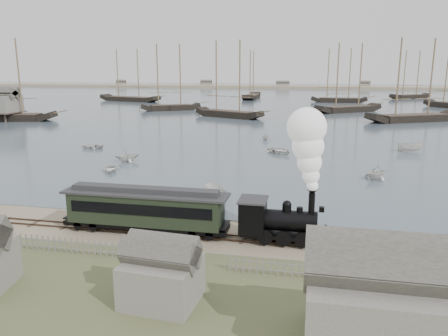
# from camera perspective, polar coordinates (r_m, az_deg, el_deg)

# --- Properties ---
(ground) EXTENTS (600.00, 600.00, 0.00)m
(ground) POSITION_cam_1_polar(r_m,az_deg,el_deg) (37.08, -4.78, -7.57)
(ground) COLOR tan
(ground) RESTS_ON ground
(harbor_water) EXTENTS (600.00, 336.00, 0.06)m
(harbor_water) POSITION_cam_1_polar(r_m,az_deg,el_deg) (203.93, 8.86, 9.20)
(harbor_water) COLOR #475865
(harbor_water) RESTS_ON ground
(rail_track) EXTENTS (120.00, 1.80, 0.16)m
(rail_track) POSITION_cam_1_polar(r_m,az_deg,el_deg) (35.28, -5.70, -8.61)
(rail_track) COLOR #3E2D21
(rail_track) RESTS_ON ground
(picket_fence_west) EXTENTS (19.00, 0.10, 1.20)m
(picket_fence_west) POSITION_cam_1_polar(r_m,az_deg,el_deg) (33.61, -19.14, -10.51)
(picket_fence_west) COLOR slate
(picket_fence_west) RESTS_ON ground
(picket_fence_east) EXTENTS (15.00, 0.10, 1.20)m
(picket_fence_east) POSITION_cam_1_polar(r_m,az_deg,el_deg) (28.98, 15.86, -14.18)
(picket_fence_east) COLOR slate
(picket_fence_east) RESTS_ON ground
(shed_mid) EXTENTS (4.00, 3.50, 3.60)m
(shed_mid) POSITION_cam_1_polar(r_m,az_deg,el_deg) (26.16, -8.06, -16.93)
(shed_mid) COLOR slate
(shed_mid) RESTS_ON ground
(far_spit) EXTENTS (500.00, 20.00, 1.80)m
(far_spit) POSITION_cam_1_polar(r_m,az_deg,el_deg) (283.75, 9.70, 10.19)
(far_spit) COLOR tan
(far_spit) RESTS_ON ground
(locomotive) EXTENTS (7.92, 2.96, 9.88)m
(locomotive) POSITION_cam_1_polar(r_m,az_deg,el_deg) (32.40, 10.10, -2.32)
(locomotive) COLOR black
(locomotive) RESTS_ON ground
(passenger_coach) EXTENTS (13.42, 2.59, 3.26)m
(passenger_coach) POSITION_cam_1_polar(r_m,az_deg,el_deg) (35.52, -10.22, -5.14)
(passenger_coach) COLOR black
(passenger_coach) RESTS_ON ground
(rowboat_0) EXTENTS (4.00, 3.46, 0.70)m
(rowboat_0) POSITION_cam_1_polar(r_m,az_deg,el_deg) (57.36, -14.65, -0.11)
(rowboat_0) COLOR silver
(rowboat_0) RESTS_ON harbor_water
(rowboat_1) EXTENTS (4.28, 4.38, 1.76)m
(rowboat_1) POSITION_cam_1_polar(r_m,az_deg,el_deg) (62.79, -12.56, 1.61)
(rowboat_1) COLOR silver
(rowboat_1) RESTS_ON harbor_water
(rowboat_2) EXTENTS (4.30, 3.64, 1.60)m
(rowboat_2) POSITION_cam_1_polar(r_m,az_deg,el_deg) (43.00, -1.05, -3.40)
(rowboat_2) COLOR silver
(rowboat_2) RESTS_ON harbor_water
(rowboat_3) EXTENTS (5.14, 5.30, 0.90)m
(rowboat_3) POSITION_cam_1_polar(r_m,az_deg,el_deg) (67.80, 7.26, 2.28)
(rowboat_3) COLOR silver
(rowboat_3) RESTS_ON harbor_water
(rowboat_4) EXTENTS (4.35, 4.37, 1.75)m
(rowboat_4) POSITION_cam_1_polar(r_m,az_deg,el_deg) (54.69, 19.29, -0.49)
(rowboat_4) COLOR silver
(rowboat_4) RESTS_ON harbor_water
(rowboat_6) EXTENTS (2.66, 3.72, 0.77)m
(rowboat_6) POSITION_cam_1_polar(r_m,az_deg,el_deg) (74.58, -16.92, 2.75)
(rowboat_6) COLOR silver
(rowboat_6) RESTS_ON harbor_water
(rowboat_7) EXTENTS (3.16, 2.93, 1.37)m
(rowboat_7) POSITION_cam_1_polar(r_m,az_deg,el_deg) (80.34, 5.41, 4.17)
(rowboat_7) COLOR silver
(rowboat_7) RESTS_ON harbor_water
(rowboat_8) EXTENTS (1.74, 4.21, 1.60)m
(rowboat_8) POSITION_cam_1_polar(r_m,az_deg,el_deg) (74.55, 23.13, 2.58)
(rowboat_8) COLOR silver
(rowboat_8) RESTS_ON harbor_water
(schooner_0) EXTENTS (24.63, 9.79, 20.00)m
(schooner_0) POSITION_cam_1_polar(r_m,az_deg,el_deg) (121.38, -26.97, 10.23)
(schooner_0) COLOR black
(schooner_0) RESTS_ON harbor_water
(schooner_1) EXTENTS (17.75, 12.76, 20.00)m
(schooner_1) POSITION_cam_1_polar(r_m,az_deg,el_deg) (136.28, -7.05, 11.67)
(schooner_1) COLOR black
(schooner_1) RESTS_ON harbor_water
(schooner_2) EXTENTS (19.95, 12.89, 20.00)m
(schooner_2) POSITION_cam_1_polar(r_m,az_deg,el_deg) (116.07, 0.65, 11.55)
(schooner_2) COLOR black
(schooner_2) RESTS_ON harbor_water
(schooner_3) EXTENTS (20.68, 17.14, 20.00)m
(schooner_3) POSITION_cam_1_polar(r_m,az_deg,el_deg) (135.41, 16.15, 11.26)
(schooner_3) COLOR black
(schooner_3) RESTS_ON harbor_water
(schooner_4) EXTENTS (24.34, 16.49, 20.00)m
(schooner_4) POSITION_cam_1_polar(r_m,az_deg,el_deg) (116.66, 23.86, 10.47)
(schooner_4) COLOR black
(schooner_4) RESTS_ON harbor_water
(schooner_6) EXTENTS (27.31, 13.65, 20.00)m
(schooner_6) POSITION_cam_1_polar(r_m,az_deg,el_deg) (176.86, -12.34, 11.76)
(schooner_6) COLOR black
(schooner_6) RESTS_ON harbor_water
(schooner_7) EXTENTS (5.70, 23.63, 20.00)m
(schooner_7) POSITION_cam_1_polar(r_m,az_deg,el_deg) (186.96, 3.68, 12.07)
(schooner_7) COLOR black
(schooner_7) RESTS_ON harbor_water
(schooner_8) EXTENTS (20.66, 5.02, 20.00)m
(schooner_8) POSITION_cam_1_polar(r_m,az_deg,el_deg) (172.16, 14.91, 11.60)
(schooner_8) COLOR black
(schooner_8) RESTS_ON harbor_water
(schooner_9) EXTENTS (18.62, 14.69, 20.00)m
(schooner_9) POSITION_cam_1_polar(r_m,az_deg,el_deg) (202.24, 23.34, 11.13)
(schooner_9) COLOR black
(schooner_9) RESTS_ON harbor_water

